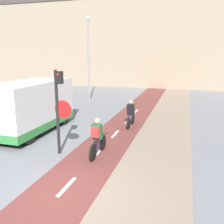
{
  "coord_description": "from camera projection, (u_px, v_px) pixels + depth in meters",
  "views": [
    {
      "loc": [
        3.06,
        -5.25,
        3.67
      ],
      "look_at": [
        0.0,
        4.97,
        1.2
      ],
      "focal_mm": 40.0,
      "sensor_mm": 36.0,
      "label": 1
    }
  ],
  "objects": [
    {
      "name": "ground_plane",
      "position": [
        58.0,
        197.0,
        6.59
      ],
      "size": [
        120.0,
        120.0,
        0.0
      ],
      "primitive_type": "plane",
      "color": "gray"
    },
    {
      "name": "sidewalk_strip",
      "position": [
        141.0,
        211.0,
        5.96
      ],
      "size": [
        2.4,
        60.0,
        0.05
      ],
      "color": "gray",
      "rests_on": "ground_plane"
    },
    {
      "name": "street_lamp_far",
      "position": [
        88.0,
        49.0,
        19.78
      ],
      "size": [
        0.36,
        0.36,
        6.6
      ],
      "color": "gray",
      "rests_on": "ground_plane"
    },
    {
      "name": "traffic_light_pole",
      "position": [
        59.0,
        103.0,
        9.01
      ],
      "size": [
        0.67,
        0.25,
        3.14
      ],
      "color": "black",
      "rests_on": "ground_plane"
    },
    {
      "name": "cyclist_far",
      "position": [
        131.0,
        114.0,
        12.82
      ],
      "size": [
        0.46,
        1.62,
        1.41
      ],
      "color": "black",
      "rests_on": "ground_plane"
    },
    {
      "name": "bike_lane",
      "position": [
        58.0,
        196.0,
        6.59
      ],
      "size": [
        2.02,
        60.0,
        0.02
      ],
      "color": "brown",
      "rests_on": "ground_plane"
    },
    {
      "name": "van",
      "position": [
        30.0,
        107.0,
        11.94
      ],
      "size": [
        2.18,
        4.9,
        2.41
      ],
      "color": "silver",
      "rests_on": "ground_plane"
    },
    {
      "name": "cyclist_near",
      "position": [
        97.0,
        138.0,
        9.09
      ],
      "size": [
        0.46,
        1.69,
        1.44
      ],
      "color": "black",
      "rests_on": "ground_plane"
    },
    {
      "name": "building_row_background",
      "position": [
        161.0,
        42.0,
        28.45
      ],
      "size": [
        60.0,
        5.2,
        10.13
      ],
      "color": "gray",
      "rests_on": "ground_plane"
    }
  ]
}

